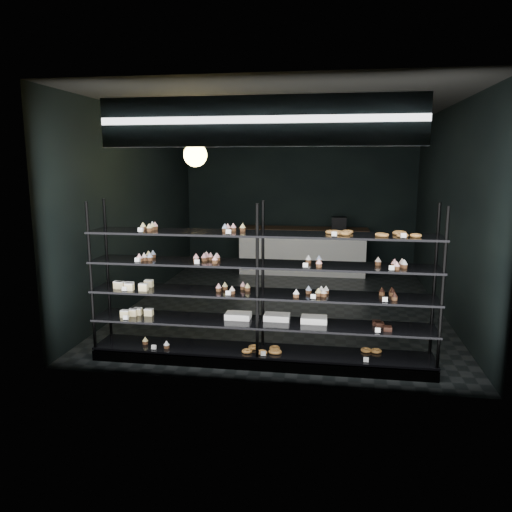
% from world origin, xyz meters
% --- Properties ---
extents(room, '(5.01, 6.01, 3.20)m').
position_xyz_m(room, '(0.00, 0.00, 1.60)').
color(room, black).
rests_on(room, ground).
extents(display_shelf, '(4.00, 0.50, 1.91)m').
position_xyz_m(display_shelf, '(-0.08, -2.45, 0.63)').
color(display_shelf, black).
rests_on(display_shelf, room).
extents(signage, '(3.30, 0.05, 0.50)m').
position_xyz_m(signage, '(0.00, -2.93, 2.75)').
color(signage, '#0D1B41').
rests_on(signage, room).
extents(pendant_lamp, '(0.33, 0.33, 0.90)m').
position_xyz_m(pendant_lamp, '(-1.22, -0.94, 2.45)').
color(pendant_lamp, black).
rests_on(pendant_lamp, room).
extents(service_counter, '(2.74, 0.65, 1.23)m').
position_xyz_m(service_counter, '(0.13, 2.50, 0.50)').
color(service_counter, beige).
rests_on(service_counter, room).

